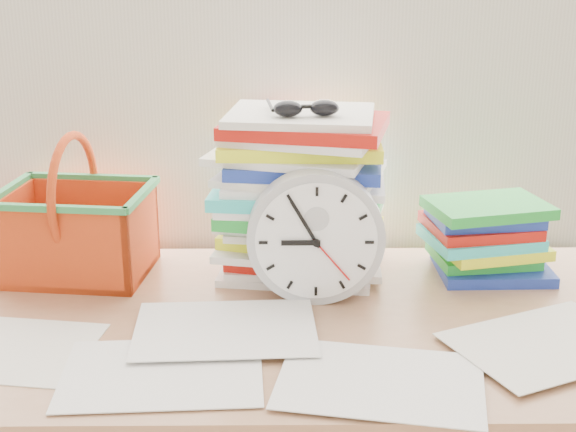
{
  "coord_description": "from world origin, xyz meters",
  "views": [
    {
      "loc": [
        0.02,
        0.26,
        1.4
      ],
      "look_at": [
        0.03,
        1.6,
        0.95
      ],
      "focal_mm": 50.0,
      "sensor_mm": 36.0,
      "label": 1
    }
  ],
  "objects_px": {
    "book_stack": "(488,236)",
    "clock": "(316,237)",
    "basket": "(76,207)",
    "desk": "(271,353)",
    "paper_stack": "(299,193)"
  },
  "relations": [
    {
      "from": "desk",
      "to": "clock",
      "type": "distance_m",
      "value": 0.23
    },
    {
      "from": "basket",
      "to": "desk",
      "type": "bearing_deg",
      "value": -21.17
    },
    {
      "from": "desk",
      "to": "basket",
      "type": "relative_size",
      "value": 4.81
    },
    {
      "from": "paper_stack",
      "to": "clock",
      "type": "relative_size",
      "value": 1.32
    },
    {
      "from": "clock",
      "to": "basket",
      "type": "bearing_deg",
      "value": 164.16
    },
    {
      "from": "desk",
      "to": "book_stack",
      "type": "bearing_deg",
      "value": 25.87
    },
    {
      "from": "clock",
      "to": "basket",
      "type": "relative_size",
      "value": 0.89
    },
    {
      "from": "book_stack",
      "to": "clock",
      "type": "bearing_deg",
      "value": -158.69
    },
    {
      "from": "desk",
      "to": "paper_stack",
      "type": "bearing_deg",
      "value": 75.68
    },
    {
      "from": "book_stack",
      "to": "basket",
      "type": "distance_m",
      "value": 0.85
    },
    {
      "from": "paper_stack",
      "to": "clock",
      "type": "xyz_separation_m",
      "value": [
        0.03,
        -0.15,
        -0.04
      ]
    },
    {
      "from": "desk",
      "to": "book_stack",
      "type": "height_order",
      "value": "book_stack"
    },
    {
      "from": "clock",
      "to": "desk",
      "type": "bearing_deg",
      "value": -138.3
    },
    {
      "from": "paper_stack",
      "to": "book_stack",
      "type": "height_order",
      "value": "paper_stack"
    },
    {
      "from": "clock",
      "to": "book_stack",
      "type": "height_order",
      "value": "clock"
    }
  ]
}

